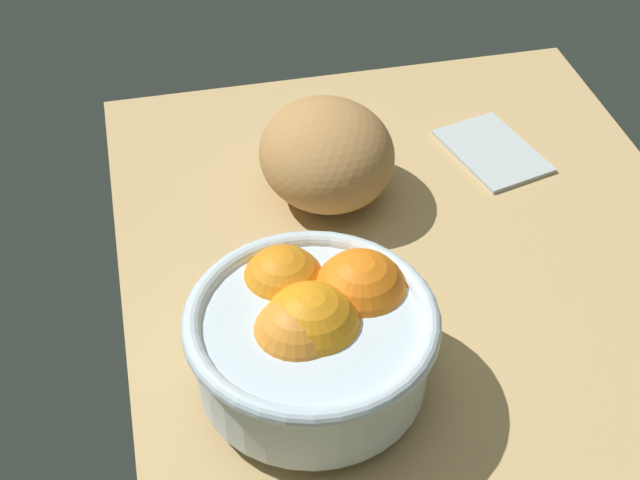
{
  "coord_description": "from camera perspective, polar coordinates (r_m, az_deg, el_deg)",
  "views": [
    {
      "loc": [
        -60.77,
        23.97,
        62.02
      ],
      "look_at": [
        0.8,
        10.26,
        5.0
      ],
      "focal_mm": 52.17,
      "sensor_mm": 36.0,
      "label": 1
    }
  ],
  "objects": [
    {
      "name": "bread_loaf",
      "position": [
        0.95,
        0.41,
        5.31
      ],
      "size": [
        15.72,
        14.32,
        10.15
      ],
      "primitive_type": "ellipsoid",
      "rotation": [
        0.0,
        0.0,
        0.04
      ],
      "color": "#B38048",
      "rests_on": "ground"
    },
    {
      "name": "ground_plane",
      "position": [
        0.91,
        6.43,
        -2.42
      ],
      "size": [
        71.56,
        57.83,
        3.0
      ],
      "primitive_type": "cube",
      "color": "tan"
    },
    {
      "name": "fruit_bowl",
      "position": [
        0.76,
        -0.41,
        -5.74
      ],
      "size": [
        20.6,
        20.6,
        10.96
      ],
      "color": "silver",
      "rests_on": "ground"
    },
    {
      "name": "napkin_folded",
      "position": [
        1.05,
        10.55,
        5.48
      ],
      "size": [
        13.92,
        11.02,
        0.94
      ],
      "primitive_type": "cube",
      "rotation": [
        0.0,
        0.0,
        0.25
      ],
      "color": "#B1BDC0",
      "rests_on": "ground"
    }
  ]
}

